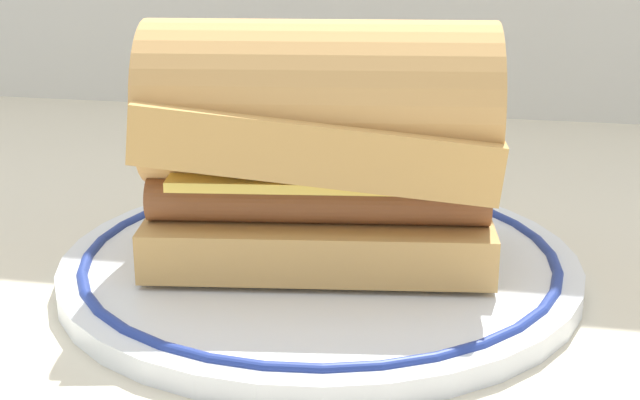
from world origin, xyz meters
TOP-DOWN VIEW (x-y plane):
  - ground_plane at (0.00, 0.00)m, footprint 1.50×1.50m
  - plate at (-0.01, 0.02)m, footprint 0.28×0.28m
  - sausage_sandwich at (-0.01, 0.02)m, footprint 0.20×0.13m

SIDE VIEW (x-z plane):
  - ground_plane at x=0.00m, z-range 0.00..0.00m
  - plate at x=-0.01m, z-range 0.00..0.02m
  - sausage_sandwich at x=-0.01m, z-range 0.01..0.14m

